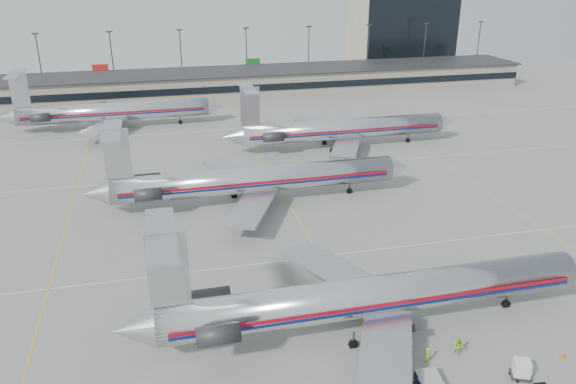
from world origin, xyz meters
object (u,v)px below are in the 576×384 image
object	(u,v)px
uld_container	(521,369)
belt_loader	(393,342)
jet_foreground	(367,296)
jet_second_row	(250,180)

from	to	relation	value
uld_container	belt_loader	xyz separation A→B (m)	(-8.78, 6.04, -0.22)
jet_foreground	belt_loader	size ratio (longest dim) A/B	10.31
jet_second_row	belt_loader	bearing A→B (deg)	-79.48
jet_second_row	belt_loader	distance (m)	35.95
uld_container	belt_loader	distance (m)	10.66
jet_second_row	belt_loader	size ratio (longest dim) A/B	10.30
jet_second_row	uld_container	xyz separation A→B (m)	(15.32, -41.27, -2.71)
jet_second_row	uld_container	bearing A→B (deg)	-69.63
jet_second_row	uld_container	world-z (taller)	jet_second_row
jet_second_row	belt_loader	world-z (taller)	jet_second_row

